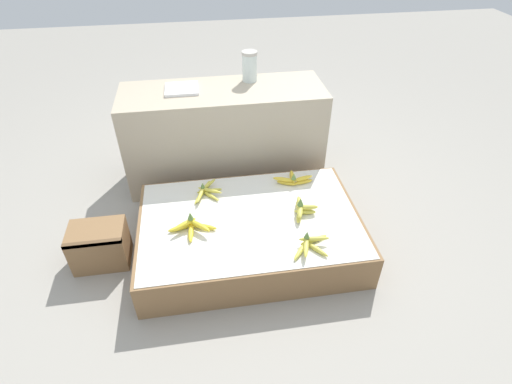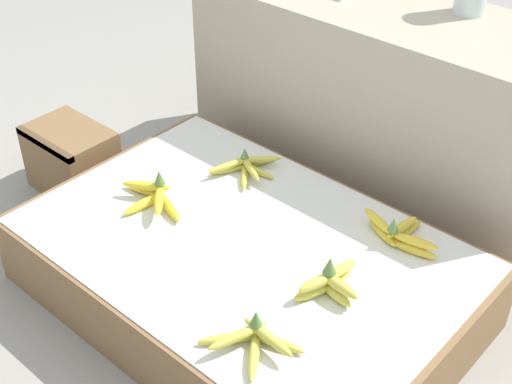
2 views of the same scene
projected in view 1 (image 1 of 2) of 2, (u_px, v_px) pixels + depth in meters
The scene contains 11 objects.
ground_plane at pixel (250, 246), 2.44m from camera, with size 10.00×10.00×0.00m, color gray.
display_platform at pixel (250, 233), 2.37m from camera, with size 1.28×0.85×0.23m.
back_vendor_table at pixel (225, 135), 2.83m from camera, with size 1.36×0.48×0.68m.
wooden_crate at pixel (100, 245), 2.27m from camera, with size 0.31×0.22×0.25m.
banana_bunch_front_midleft at pixel (310, 244), 2.10m from camera, with size 0.23×0.18×0.09m.
banana_bunch_middle_left at pixel (192, 226), 2.20m from camera, with size 0.28×0.17×0.10m.
banana_bunch_middle_midleft at pixel (302, 209), 2.31m from camera, with size 0.15×0.20×0.11m.
banana_bunch_back_left at pixel (206, 191), 2.46m from camera, with size 0.18×0.24×0.08m.
banana_bunch_back_midleft at pixel (293, 179), 2.55m from camera, with size 0.26×0.16×0.10m.
glass_jar at pixel (250, 66), 2.67m from camera, with size 0.11×0.11×0.20m.
foam_tray_white at pixel (182, 89), 2.61m from camera, with size 0.22×0.20×0.02m.
Camera 1 is at (-0.23, -1.70, 1.77)m, focal length 28.00 mm.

